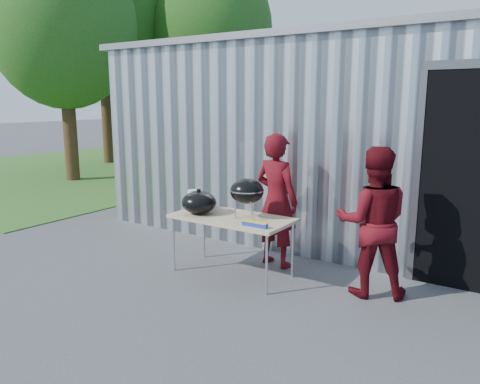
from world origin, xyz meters
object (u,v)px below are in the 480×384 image
Objects in this scene: kettle_grill at (247,184)px; person_cook at (276,200)px; person_bystander at (373,222)px; folding_table at (232,220)px.

kettle_grill is 0.64m from person_cook.
kettle_grill is 0.55× the size of person_bystander.
person_bystander reaches higher than kettle_grill.
person_cook is (0.29, 0.61, 0.17)m from folding_table.
person_bystander is at bearing 12.05° from kettle_grill.
folding_table is 1.61× the size of kettle_grill.
kettle_grill is at bearing -11.87° from person_bystander.
folding_table is 0.85× the size of person_cook.
person_bystander is at bearing 179.27° from person_cook.
kettle_grill is (0.19, 0.05, 0.46)m from folding_table.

